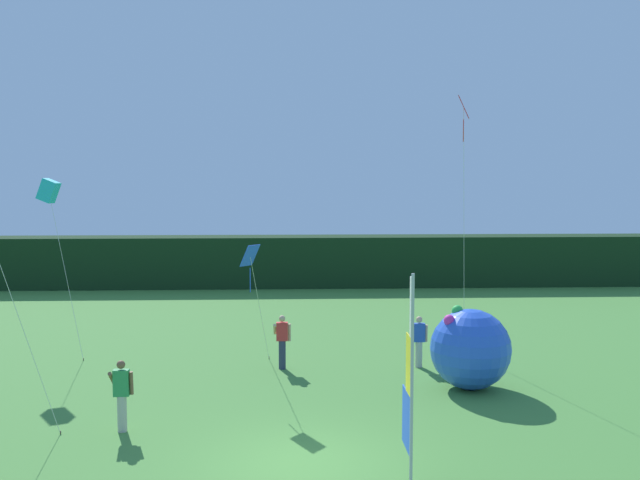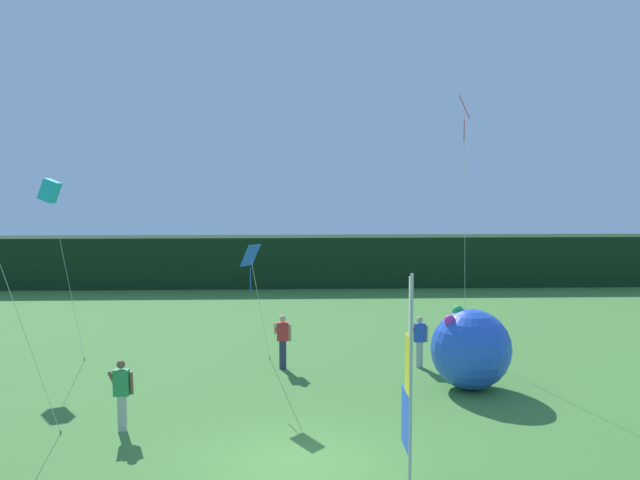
% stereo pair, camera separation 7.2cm
% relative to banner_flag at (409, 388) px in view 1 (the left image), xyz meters
% --- Properties ---
extents(ground_plane, '(120.00, 120.00, 0.00)m').
position_rel_banner_flag_xyz_m(ground_plane, '(-2.02, 1.48, -2.02)').
color(ground_plane, '#478438').
extents(distant_treeline, '(80.00, 2.40, 2.80)m').
position_rel_banner_flag_xyz_m(distant_treeline, '(-2.02, 26.45, -0.62)').
color(distant_treeline, black).
rests_on(distant_treeline, ground).
extents(banner_flag, '(0.06, 1.03, 4.22)m').
position_rel_banner_flag_xyz_m(banner_flag, '(0.00, 0.00, 0.00)').
color(banner_flag, '#B7B7BC').
rests_on(banner_flag, ground).
extents(person_near_banner, '(0.55, 0.48, 1.70)m').
position_rel_banner_flag_xyz_m(person_near_banner, '(-6.18, 3.53, -1.11)').
color(person_near_banner, '#B7B2A3').
rests_on(person_near_banner, ground).
extents(person_mid_field, '(0.55, 0.48, 1.70)m').
position_rel_banner_flag_xyz_m(person_mid_field, '(-2.47, 8.93, -1.11)').
color(person_mid_field, '#2D334C').
rests_on(person_mid_field, ground).
extents(person_far_left, '(0.55, 0.48, 1.63)m').
position_rel_banner_flag_xyz_m(person_far_left, '(1.85, 8.95, -1.16)').
color(person_far_left, '#B7B2A3').
rests_on(person_far_left, ground).
extents(inflatable_balloon, '(2.28, 2.28, 2.37)m').
position_rel_banner_flag_xyz_m(inflatable_balloon, '(2.87, 6.57, -0.88)').
color(inflatable_balloon, blue).
rests_on(inflatable_balloon, ground).
extents(kite_blue_diamond_0, '(0.73, 3.50, 4.10)m').
position_rel_banner_flag_xyz_m(kite_blue_diamond_0, '(-3.33, 7.20, 1.53)').
color(kite_blue_diamond_0, brown).
rests_on(kite_blue_diamond_0, ground).
extents(kite_red_diamond_1, '(0.81, 1.96, 8.55)m').
position_rel_banner_flag_xyz_m(kite_red_diamond_1, '(3.29, 9.47, 5.59)').
color(kite_red_diamond_1, brown).
rests_on(kite_red_diamond_1, ground).
extents(kite_cyan_box_2, '(1.66, 1.24, 5.98)m').
position_rel_banner_flag_xyz_m(kite_cyan_box_2, '(-10.28, 11.18, 3.52)').
color(kite_cyan_box_2, brown).
rests_on(kite_cyan_box_2, ground).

